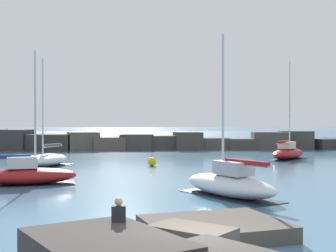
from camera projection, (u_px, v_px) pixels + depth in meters
open_sea_beyond at (133, 136)px, 118.39m from camera, size 400.00×116.00×0.01m
breakwater_jetty at (144, 141)px, 58.64m from camera, size 71.55×6.78×2.58m
sailboat_moored_0 at (288, 153)px, 43.74m from camera, size 5.57×6.36×9.19m
sailboat_moored_1 at (27, 174)px, 26.01m from camera, size 5.66×3.10×7.48m
sailboat_moored_2 at (46, 160)px, 36.58m from camera, size 4.09×5.92×8.39m
sailboat_moored_3 at (229, 183)px, 21.81m from camera, size 4.47×6.14×7.65m
mooring_buoy_orange_near at (152, 162)px, 36.81m from camera, size 0.71×0.71×0.91m
person_on_rocks at (119, 226)px, 11.76m from camera, size 0.36×0.22×1.59m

